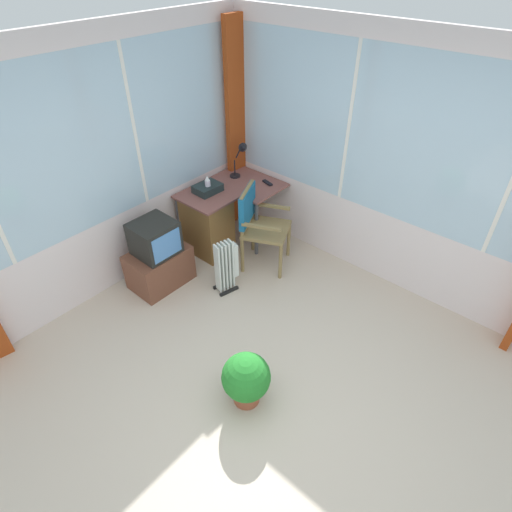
{
  "coord_description": "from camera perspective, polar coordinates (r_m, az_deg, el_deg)",
  "views": [
    {
      "loc": [
        -1.51,
        -1.2,
        3.12
      ],
      "look_at": [
        0.92,
        0.9,
        0.63
      ],
      "focal_mm": 29.49,
      "sensor_mm": 36.0,
      "label": 1
    }
  ],
  "objects": [
    {
      "name": "spray_bottle",
      "position": [
        4.86,
        -6.56,
        9.57
      ],
      "size": [
        0.06,
        0.06,
        0.22
      ],
      "color": "silver",
      "rests_on": "desk"
    },
    {
      "name": "wooden_armchair",
      "position": [
        4.66,
        -0.08,
        5.21
      ],
      "size": [
        0.64,
        0.64,
        0.96
      ],
      "color": "olive",
      "rests_on": "ground"
    },
    {
      "name": "curtain_corner",
      "position": [
        5.27,
        -2.6,
        16.77
      ],
      "size": [
        0.29,
        0.09,
        2.46
      ],
      "primitive_type": "cube",
      "rotation": [
        0.0,
        0.0,
        -0.06
      ],
      "color": "#A63F17",
      "rests_on": "ground"
    },
    {
      "name": "desk",
      "position": [
        5.03,
        -6.36,
        4.7
      ],
      "size": [
        1.12,
        0.85,
        0.74
      ],
      "color": "brown",
      "rests_on": "ground"
    },
    {
      "name": "tv_remote",
      "position": [
        5.07,
        1.57,
        9.9
      ],
      "size": [
        0.08,
        0.16,
        0.02
      ],
      "primitive_type": "cube",
      "rotation": [
        0.0,
        0.0,
        -0.23
      ],
      "color": "black",
      "rests_on": "desk"
    },
    {
      "name": "paper_tray",
      "position": [
        4.91,
        -6.57,
        9.12
      ],
      "size": [
        0.31,
        0.24,
        0.09
      ],
      "primitive_type": "cube",
      "rotation": [
        0.0,
        0.0,
        -0.04
      ],
      "color": "#202C2C",
      "rests_on": "desk"
    },
    {
      "name": "north_window_panel",
      "position": [
        4.25,
        -23.5,
        8.88
      ],
      "size": [
        4.32,
        0.07,
        2.56
      ],
      "color": "silver",
      "rests_on": "ground"
    },
    {
      "name": "space_heater",
      "position": [
        4.46,
        -3.98,
        -1.32
      ],
      "size": [
        0.29,
        0.22,
        0.62
      ],
      "color": "silver",
      "rests_on": "ground"
    },
    {
      "name": "east_window_panel",
      "position": [
        4.3,
        20.96,
        9.87
      ],
      "size": [
        0.07,
        4.59,
        2.56
      ],
      "color": "silver",
      "rests_on": "ground"
    },
    {
      "name": "potted_plant",
      "position": [
        3.51,
        -1.35,
        -16.3
      ],
      "size": [
        0.4,
        0.4,
        0.5
      ],
      "color": "#9F5034",
      "rests_on": "ground"
    },
    {
      "name": "ground",
      "position": [
        3.69,
        1.37,
        -20.78
      ],
      "size": [
        5.32,
        5.59,
        0.06
      ],
      "primitive_type": "cube",
      "color": "beige"
    },
    {
      "name": "desk_lamp",
      "position": [
        5.15,
        -1.94,
        13.57
      ],
      "size": [
        0.24,
        0.21,
        0.41
      ],
      "color": "black",
      "rests_on": "desk"
    },
    {
      "name": "tv_on_stand",
      "position": [
        4.62,
        -13.11,
        -0.19
      ],
      "size": [
        0.64,
        0.44,
        0.78
      ],
      "color": "brown",
      "rests_on": "ground"
    }
  ]
}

